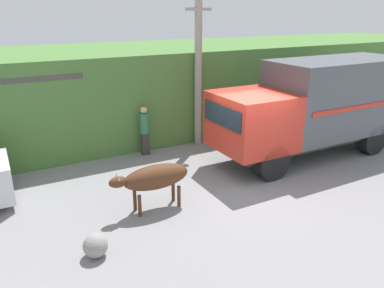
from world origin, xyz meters
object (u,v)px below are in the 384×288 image
Objects in this scene: cargo_truck at (319,104)px; brown_cow at (155,178)px; pedestrian_on_hill at (144,128)px; utility_pole at (198,68)px; roadside_rock at (95,246)px.

cargo_truck reaches higher than brown_cow.
pedestrian_on_hill is at bearing 149.79° from cargo_truck.
cargo_truck is 6.46m from brown_cow.
utility_pole is at bearing 59.37° from brown_cow.
roadside_rock is at bearing -167.64° from cargo_truck.
pedestrian_on_hill is at bearing -175.91° from utility_pole.
brown_cow is 2.29m from roadside_rock.
cargo_truck is 3.50× the size of brown_cow.
utility_pole is 10.82× the size of roadside_rock.
utility_pole is at bearing 44.12° from roadside_rock.
pedestrian_on_hill reaches higher than brown_cow.
cargo_truck is 4.28m from utility_pole.
pedestrian_on_hill is 0.31× the size of utility_pole.
pedestrian_on_hill is (1.17, 3.64, 0.09)m from brown_cow.
cargo_truck is 5.89m from pedestrian_on_hill.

